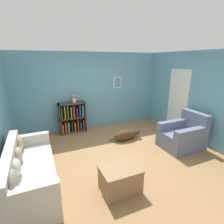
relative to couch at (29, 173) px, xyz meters
name	(u,v)px	position (x,y,z in m)	size (l,w,h in m)	color
ground_plane	(118,155)	(2.03, 0.39, -0.33)	(14.00, 14.00, 0.00)	#997047
wall_back	(91,91)	(2.03, 2.64, 0.97)	(5.60, 0.13, 2.60)	#609EB7
wall_right	(197,97)	(4.58, 0.41, 0.96)	(0.16, 5.00, 2.60)	#609EB7
couch	(29,173)	(0.00, 0.00, 0.00)	(0.80, 2.03, 0.87)	beige
bookshelf	(72,118)	(1.30, 2.41, 0.14)	(0.86, 0.34, 1.01)	#42382D
recliner_chair	(183,135)	(3.86, 0.09, 0.01)	(1.06, 0.85, 0.97)	slate
coffee_table	(120,179)	(1.52, -0.74, -0.08)	(0.71, 0.55, 0.48)	#846647
dog	(126,135)	(2.64, 1.11, -0.17)	(1.04, 0.29, 0.32)	#472D19
vase	(74,98)	(1.39, 2.40, 0.84)	(0.14, 0.14, 0.28)	silver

